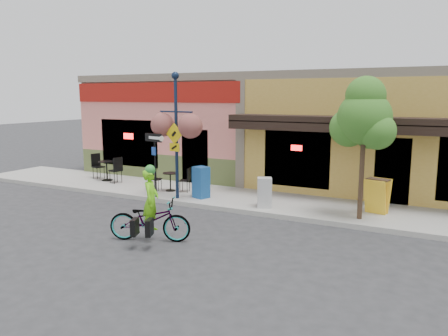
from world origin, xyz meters
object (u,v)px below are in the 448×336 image
Objects in this scene: lamp_post at (176,136)px; one_way_sign at (155,166)px; building at (300,127)px; cyclist_rider at (151,210)px; newspaper_box_blue at (201,182)px; newspaper_box_grey at (264,193)px; bicycle at (150,220)px; street_tree at (363,148)px.

lamp_post is 1.93× the size of one_way_sign.
cyclist_rider is at bearing -92.94° from building.
one_way_sign is at bearing 14.09° from cyclist_rider.
newspaper_box_blue is 1.14× the size of newspaper_box_grey.
street_tree is at bearing -68.72° from bicycle.
bicycle is 0.51× the size of street_tree.
street_tree is (4.42, 3.94, 1.63)m from bicycle.
building reaches higher than newspaper_box_grey.
bicycle is at bearing -135.75° from newspaper_box_grey.
building is 7.45m from street_tree.
newspaper_box_grey is (1.51, 3.90, 0.08)m from bicycle.
bicycle is 6.14m from street_tree.
one_way_sign is (-2.34, 3.47, 0.71)m from bicycle.
building is 19.36× the size of newspaper_box_grey.
cyclist_rider is at bearing -135.11° from newspaper_box_grey.
newspaper_box_blue is (-1.49, -6.20, -1.56)m from building.
building is at bearing 73.68° from newspaper_box_grey.
lamp_post is 3.96× the size of newspaper_box_blue.
bicycle is 4.37m from lamp_post.
newspaper_box_grey is (0.93, -6.42, -1.63)m from building.
newspaper_box_grey is (2.42, -0.21, -0.07)m from newspaper_box_blue.
cyclist_rider is 0.39× the size of street_tree.
cyclist_rider is 4.23m from newspaper_box_blue.
bicycle is at bearing -42.12° from one_way_sign.
street_tree is (2.90, 0.03, 1.56)m from newspaper_box_grey.
street_tree is at bearing -59.00° from building.
newspaper_box_blue is 2.43m from newspaper_box_grey.
building reaches higher than lamp_post.
cyclist_rider is at bearing -57.25° from newspaper_box_blue.
newspaper_box_grey is at bearing 20.30° from one_way_sign.
street_tree is at bearing 17.67° from newspaper_box_blue.
street_tree is at bearing -68.40° from cyclist_rider.
newspaper_box_grey is at bearing -81.74° from building.
bicycle is 2.21× the size of newspaper_box_grey.
building is 4.28× the size of lamp_post.
one_way_sign is 2.35× the size of newspaper_box_grey.
lamp_post is (-1.65, 3.68, 1.48)m from cyclist_rider.
bicycle is 0.94× the size of one_way_sign.
one_way_sign is 6.84m from street_tree.
one_way_sign is at bearing -136.04° from newspaper_box_blue.
bicycle is (-0.58, -10.32, -1.71)m from building.
newspaper_box_grey is 3.30m from street_tree.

